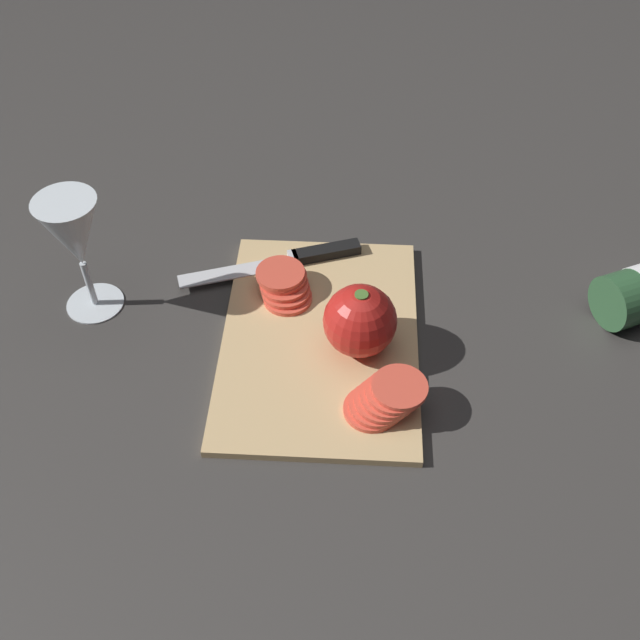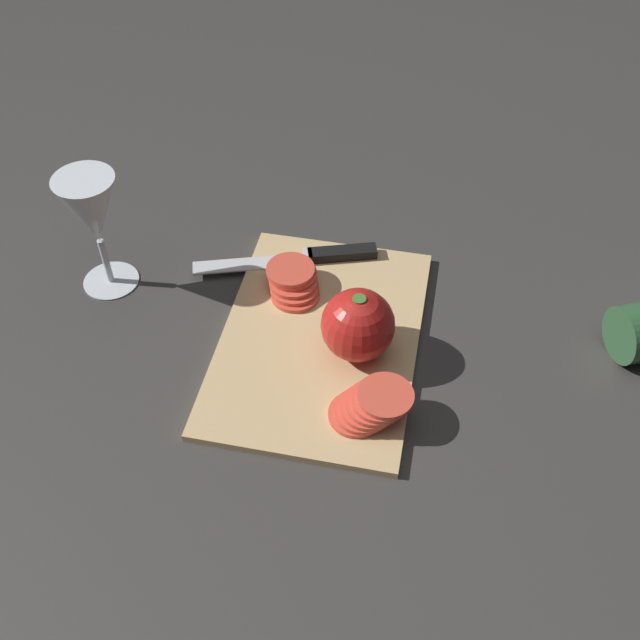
# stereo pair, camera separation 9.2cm
# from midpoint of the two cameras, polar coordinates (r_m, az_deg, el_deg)

# --- Properties ---
(ground_plane) EXTENTS (3.00, 3.00, 0.00)m
(ground_plane) POSITION_cam_midpoint_polar(r_m,az_deg,el_deg) (1.01, -3.21, 1.77)
(ground_plane) COLOR #383533
(cutting_board) EXTENTS (0.36, 0.25, 0.01)m
(cutting_board) POSITION_cam_midpoint_polar(r_m,az_deg,el_deg) (0.95, -2.78, -1.60)
(cutting_board) COLOR tan
(cutting_board) RESTS_ON ground_plane
(wine_glass) EXTENTS (0.08, 0.08, 0.17)m
(wine_glass) POSITION_cam_midpoint_polar(r_m,az_deg,el_deg) (0.98, -20.80, 5.75)
(wine_glass) COLOR silver
(wine_glass) RESTS_ON ground_plane
(whole_tomato) EXTENTS (0.09, 0.09, 0.09)m
(whole_tomato) POSITION_cam_midpoint_polar(r_m,az_deg,el_deg) (0.90, 0.15, -0.22)
(whole_tomato) COLOR red
(whole_tomato) RESTS_ON cutting_board
(knife) EXTENTS (0.10, 0.25, 0.01)m
(knife) POSITION_cam_midpoint_polar(r_m,az_deg,el_deg) (1.04, -3.67, 4.73)
(knife) COLOR silver
(knife) RESTS_ON cutting_board
(tomato_slice_stack_near) EXTENTS (0.09, 0.08, 0.03)m
(tomato_slice_stack_near) POSITION_cam_midpoint_polar(r_m,az_deg,el_deg) (0.99, -5.42, 2.57)
(tomato_slice_stack_near) COLOR #DB4C38
(tomato_slice_stack_near) RESTS_ON cutting_board
(tomato_slice_stack_far) EXTENTS (0.07, 0.10, 0.04)m
(tomato_slice_stack_far) POSITION_cam_midpoint_polar(r_m,az_deg,el_deg) (0.86, 1.93, -6.15)
(tomato_slice_stack_far) COLOR #DB4C38
(tomato_slice_stack_far) RESTS_ON cutting_board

